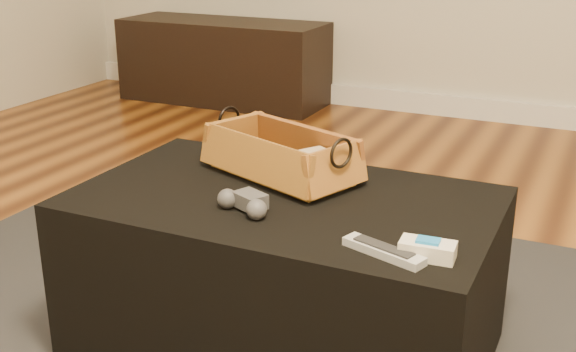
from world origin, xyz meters
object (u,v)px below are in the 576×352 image
at_px(silver_remote, 384,251).
at_px(cream_gadget, 428,249).
at_px(wicker_basket, 281,157).
at_px(ottoman, 284,274).
at_px(media_cabinet, 224,62).
at_px(tv_remote, 271,165).
at_px(game_controller, 245,203).

relative_size(silver_remote, cream_gadget, 1.64).
bearing_deg(wicker_basket, ottoman, -61.66).
distance_m(media_cabinet, silver_remote, 3.11).
relative_size(ottoman, tv_remote, 4.56).
relative_size(media_cabinet, wicker_basket, 2.69).
height_order(wicker_basket, cream_gadget, wicker_basket).
height_order(wicker_basket, game_controller, wicker_basket).
relative_size(wicker_basket, silver_remote, 2.53).
xyz_separation_m(wicker_basket, cream_gadget, (0.47, -0.31, -0.03)).
bearing_deg(game_controller, ottoman, 74.43).
height_order(media_cabinet, silver_remote, media_cabinet).
relative_size(tv_remote, game_controller, 1.47).
bearing_deg(ottoman, cream_gadget, -24.83).
relative_size(ottoman, cream_gadget, 8.98).
bearing_deg(silver_remote, tv_remote, 141.17).
relative_size(media_cabinet, silver_remote, 6.82).
bearing_deg(cream_gadget, media_cabinet, 127.25).
bearing_deg(tv_remote, cream_gadget, -16.62).
bearing_deg(media_cabinet, cream_gadget, -52.75).
bearing_deg(game_controller, wicker_basket, 97.40).
bearing_deg(cream_gadget, ottoman, 155.17).
xyz_separation_m(media_cabinet, ottoman, (1.50, -2.31, -0.02)).
xyz_separation_m(game_controller, silver_remote, (0.35, -0.08, -0.01)).
xyz_separation_m(tv_remote, silver_remote, (0.41, -0.33, -0.02)).
relative_size(tv_remote, cream_gadget, 1.97).
distance_m(tv_remote, game_controller, 0.26).
distance_m(ottoman, wicker_basket, 0.30).
height_order(wicker_basket, silver_remote, wicker_basket).
distance_m(media_cabinet, tv_remote, 2.61).
bearing_deg(wicker_basket, silver_remote, -41.20).
bearing_deg(cream_gadget, tv_remote, 148.15).
xyz_separation_m(wicker_basket, silver_remote, (0.39, -0.34, -0.04)).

